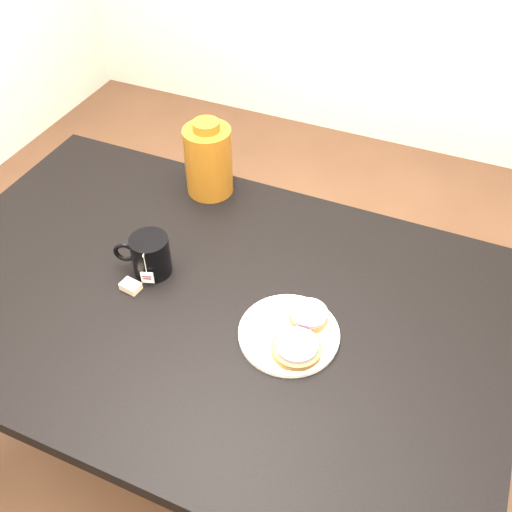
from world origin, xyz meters
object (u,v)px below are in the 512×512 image
bagel_back (309,315)px  bagel_package (208,160)px  table (206,318)px  mug (150,255)px  bagel_front (296,348)px  teabag_pouch (131,286)px  plate (289,333)px

bagel_back → bagel_package: (-0.42, 0.35, 0.08)m
table → mug: (-0.15, 0.02, 0.14)m
bagel_front → teabag_pouch: bagel_front is taller
bagel_package → bagel_front: bearing=-46.2°
table → bagel_back: (0.25, 0.02, 0.11)m
bagel_back → plate: bearing=-117.7°
bagel_front → mug: mug is taller
teabag_pouch → bagel_package: 0.43m
plate → teabag_pouch: bearing=-177.4°
mug → bagel_front: bearing=-31.6°
plate → bagel_back: size_ratio=1.82×
teabag_pouch → bagel_package: (0.00, 0.42, 0.09)m
mug → table: bearing=-26.7°
plate → teabag_pouch: teabag_pouch is taller
table → bagel_front: 0.29m
teabag_pouch → bagel_package: size_ratio=0.21×
bagel_back → table: bearing=-175.8°
table → plate: plate is taller
bagel_front → mug: 0.42m
plate → mug: mug is taller
bagel_front → teabag_pouch: size_ratio=3.20×
bagel_back → teabag_pouch: bearing=-170.7°
bagel_back → mug: 0.40m
table → bagel_front: (0.25, -0.07, 0.11)m
table → bagel_front: bearing=-16.2°
table → bagel_package: size_ratio=6.43×
bagel_back → bagel_front: 0.09m
plate → bagel_back: bagel_back is taller
plate → bagel_front: 0.05m
table → mug: 0.20m
table → bagel_package: (-0.17, 0.37, 0.18)m
bagel_back → bagel_package: bagel_package is taller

